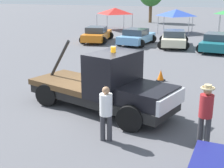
# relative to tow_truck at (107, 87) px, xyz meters

# --- Properties ---
(ground_plane) EXTENTS (160.00, 160.00, 0.00)m
(ground_plane) POSITION_rel_tow_truck_xyz_m (-0.36, 0.11, -0.96)
(ground_plane) COLOR #545459
(tow_truck) EXTENTS (6.25, 3.54, 2.51)m
(tow_truck) POSITION_rel_tow_truck_xyz_m (0.00, 0.00, 0.00)
(tow_truck) COLOR black
(tow_truck) RESTS_ON ground
(person_near_truck) EXTENTS (0.41, 0.41, 1.84)m
(person_near_truck) POSITION_rel_tow_truck_xyz_m (3.60, -1.48, 0.12)
(person_near_truck) COLOR #38383D
(person_near_truck) RESTS_ON ground
(person_at_hood) EXTENTS (0.38, 0.38, 1.71)m
(person_at_hood) POSITION_rel_tow_truck_xyz_m (0.83, -2.26, 0.03)
(person_at_hood) COLOR #38383D
(person_at_hood) RESTS_ON ground
(parked_car_orange) EXTENTS (2.90, 4.83, 1.34)m
(parked_car_orange) POSITION_rel_tow_truck_xyz_m (-6.87, 15.23, -0.31)
(parked_car_orange) COLOR orange
(parked_car_orange) RESTS_ON ground
(parked_car_skyblue) EXTENTS (2.77, 4.40, 1.34)m
(parked_car_skyblue) POSITION_rel_tow_truck_xyz_m (-3.16, 14.95, -0.31)
(parked_car_skyblue) COLOR #669ED1
(parked_car_skyblue) RESTS_ON ground
(parked_car_cream) EXTENTS (2.87, 4.73, 1.34)m
(parked_car_cream) POSITION_rel_tow_truck_xyz_m (-0.07, 15.08, -0.31)
(parked_car_cream) COLOR beige
(parked_car_cream) RESTS_ON ground
(parked_car_teal) EXTENTS (2.68, 4.79, 1.34)m
(parked_car_teal) POSITION_rel_tow_truck_xyz_m (3.25, 14.34, -0.31)
(parked_car_teal) COLOR #196670
(parked_car_teal) RESTS_ON ground
(canopy_tent_red) EXTENTS (3.29, 3.29, 2.47)m
(canopy_tent_red) POSITION_rel_tow_truck_xyz_m (-8.44, 24.33, 1.16)
(canopy_tent_red) COLOR #9E9EA3
(canopy_tent_red) RESTS_ON ground
(canopy_tent_blue) EXTENTS (3.22, 3.22, 2.48)m
(canopy_tent_blue) POSITION_rel_tow_truck_xyz_m (-1.34, 23.71, 1.17)
(canopy_tent_blue) COLOR #9E9EA3
(canopy_tent_blue) RESTS_ON ground
(traffic_cone) EXTENTS (0.40, 0.40, 0.55)m
(traffic_cone) POSITION_rel_tow_truck_xyz_m (1.02, 4.81, -0.71)
(traffic_cone) COLOR black
(traffic_cone) RESTS_ON ground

